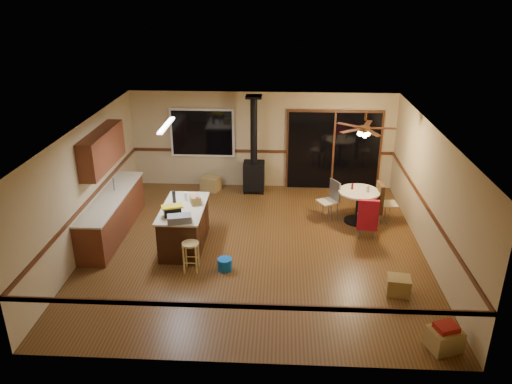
# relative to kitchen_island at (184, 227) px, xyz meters

# --- Properties ---
(floor) EXTENTS (7.00, 7.00, 0.00)m
(floor) POSITION_rel_kitchen_island_xyz_m (1.50, 0.00, -0.45)
(floor) COLOR #563518
(floor) RESTS_ON ground
(ceiling) EXTENTS (7.00, 7.00, 0.00)m
(ceiling) POSITION_rel_kitchen_island_xyz_m (1.50, 0.00, 2.15)
(ceiling) COLOR silver
(ceiling) RESTS_ON ground
(wall_back) EXTENTS (7.00, 0.00, 7.00)m
(wall_back) POSITION_rel_kitchen_island_xyz_m (1.50, 3.50, 0.85)
(wall_back) COLOR tan
(wall_back) RESTS_ON ground
(wall_front) EXTENTS (7.00, 0.00, 7.00)m
(wall_front) POSITION_rel_kitchen_island_xyz_m (1.50, -3.50, 0.85)
(wall_front) COLOR tan
(wall_front) RESTS_ON ground
(wall_left) EXTENTS (0.00, 7.00, 7.00)m
(wall_left) POSITION_rel_kitchen_island_xyz_m (-2.00, 0.00, 0.85)
(wall_left) COLOR tan
(wall_left) RESTS_ON ground
(wall_right) EXTENTS (0.00, 7.00, 7.00)m
(wall_right) POSITION_rel_kitchen_island_xyz_m (5.00, 0.00, 0.85)
(wall_right) COLOR tan
(wall_right) RESTS_ON ground
(chair_rail) EXTENTS (7.00, 7.00, 0.08)m
(chair_rail) POSITION_rel_kitchen_island_xyz_m (1.50, 0.00, 0.55)
(chair_rail) COLOR #482312
(chair_rail) RESTS_ON ground
(window) EXTENTS (1.72, 0.10, 1.32)m
(window) POSITION_rel_kitchen_island_xyz_m (-0.10, 3.45, 1.05)
(window) COLOR black
(window) RESTS_ON ground
(sliding_door) EXTENTS (2.52, 0.10, 2.10)m
(sliding_door) POSITION_rel_kitchen_island_xyz_m (3.40, 3.45, 0.60)
(sliding_door) COLOR black
(sliding_door) RESTS_ON ground
(lower_cabinets) EXTENTS (0.60, 3.00, 0.86)m
(lower_cabinets) POSITION_rel_kitchen_island_xyz_m (-1.70, 0.50, -0.02)
(lower_cabinets) COLOR #632C19
(lower_cabinets) RESTS_ON ground
(countertop) EXTENTS (0.64, 3.04, 0.04)m
(countertop) POSITION_rel_kitchen_island_xyz_m (-1.70, 0.50, 0.43)
(countertop) COLOR beige
(countertop) RESTS_ON lower_cabinets
(upper_cabinets) EXTENTS (0.35, 2.00, 0.80)m
(upper_cabinets) POSITION_rel_kitchen_island_xyz_m (-1.83, 0.70, 1.45)
(upper_cabinets) COLOR #632C19
(upper_cabinets) RESTS_ON ground
(kitchen_island) EXTENTS (0.88, 1.68, 0.90)m
(kitchen_island) POSITION_rel_kitchen_island_xyz_m (0.00, 0.00, 0.00)
(kitchen_island) COLOR black
(kitchen_island) RESTS_ON ground
(wood_stove) EXTENTS (0.55, 0.50, 2.52)m
(wood_stove) POSITION_rel_kitchen_island_xyz_m (1.30, 3.05, 0.28)
(wood_stove) COLOR black
(wood_stove) RESTS_ON ground
(ceiling_fan) EXTENTS (0.24, 0.24, 0.55)m
(ceiling_fan) POSITION_rel_kitchen_island_xyz_m (3.82, 1.36, 1.76)
(ceiling_fan) COLOR brown
(ceiling_fan) RESTS_ON ceiling
(fluorescent_strip) EXTENTS (0.10, 1.20, 0.04)m
(fluorescent_strip) POSITION_rel_kitchen_island_xyz_m (-0.30, 0.30, 2.11)
(fluorescent_strip) COLOR white
(fluorescent_strip) RESTS_ON ceiling
(toolbox_grey) EXTENTS (0.51, 0.36, 0.14)m
(toolbox_grey) POSITION_rel_kitchen_island_xyz_m (0.06, -0.69, 0.52)
(toolbox_grey) COLOR slate
(toolbox_grey) RESTS_ON kitchen_island
(toolbox_black) EXTENTS (0.38, 0.28, 0.19)m
(toolbox_black) POSITION_rel_kitchen_island_xyz_m (-0.13, -0.41, 0.54)
(toolbox_black) COLOR black
(toolbox_black) RESTS_ON kitchen_island
(toolbox_yellow_lid) EXTENTS (0.47, 0.35, 0.03)m
(toolbox_yellow_lid) POSITION_rel_kitchen_island_xyz_m (-0.13, -0.41, 0.65)
(toolbox_yellow_lid) COLOR gold
(toolbox_yellow_lid) RESTS_ON toolbox_black
(box_on_island) EXTENTS (0.28, 0.32, 0.18)m
(box_on_island) POSITION_rel_kitchen_island_xyz_m (0.23, 0.19, 0.54)
(box_on_island) COLOR olive
(box_on_island) RESTS_ON kitchen_island
(bottle_dark) EXTENTS (0.08, 0.08, 0.26)m
(bottle_dark) POSITION_rel_kitchen_island_xyz_m (-0.23, 0.24, 0.58)
(bottle_dark) COLOR black
(bottle_dark) RESTS_ON kitchen_island
(bottle_pink) EXTENTS (0.08, 0.08, 0.20)m
(bottle_pink) POSITION_rel_kitchen_island_xyz_m (0.28, 0.11, 0.55)
(bottle_pink) COLOR #D84C8C
(bottle_pink) RESTS_ON kitchen_island
(bottle_white) EXTENTS (0.07, 0.07, 0.19)m
(bottle_white) POSITION_rel_kitchen_island_xyz_m (-0.00, 0.35, 0.54)
(bottle_white) COLOR white
(bottle_white) RESTS_ON kitchen_island
(bar_stool) EXTENTS (0.40, 0.40, 0.60)m
(bar_stool) POSITION_rel_kitchen_island_xyz_m (0.30, -0.97, -0.15)
(bar_stool) COLOR #D8BE72
(bar_stool) RESTS_ON floor
(blue_bucket) EXTENTS (0.37, 0.37, 0.24)m
(blue_bucket) POSITION_rel_kitchen_island_xyz_m (0.95, -0.92, -0.33)
(blue_bucket) COLOR blue
(blue_bucket) RESTS_ON floor
(dining_table) EXTENTS (0.95, 0.95, 0.78)m
(dining_table) POSITION_rel_kitchen_island_xyz_m (3.82, 1.36, 0.08)
(dining_table) COLOR black
(dining_table) RESTS_ON ground
(glass_red) EXTENTS (0.06, 0.06, 0.14)m
(glass_red) POSITION_rel_kitchen_island_xyz_m (3.67, 1.46, 0.40)
(glass_red) COLOR #590C14
(glass_red) RESTS_ON dining_table
(glass_cream) EXTENTS (0.07, 0.07, 0.15)m
(glass_cream) POSITION_rel_kitchen_island_xyz_m (4.00, 1.31, 0.40)
(glass_cream) COLOR beige
(glass_cream) RESTS_ON dining_table
(chair_left) EXTENTS (0.55, 0.55, 0.51)m
(chair_left) POSITION_rel_kitchen_island_xyz_m (3.21, 1.51, 0.14)
(chair_left) COLOR #BCB38C
(chair_left) RESTS_ON ground
(chair_near) EXTENTS (0.46, 0.50, 0.70)m
(chair_near) POSITION_rel_kitchen_island_xyz_m (3.90, 0.48, 0.14)
(chair_near) COLOR #BCB38C
(chair_near) RESTS_ON ground
(chair_right) EXTENTS (0.48, 0.44, 0.70)m
(chair_right) POSITION_rel_kitchen_island_xyz_m (4.34, 1.40, 0.14)
(chair_right) COLOR #BCB38C
(chair_right) RESTS_ON ground
(box_under_window) EXTENTS (0.58, 0.53, 0.38)m
(box_under_window) POSITION_rel_kitchen_island_xyz_m (0.13, 3.10, -0.26)
(box_under_window) COLOR olive
(box_under_window) RESTS_ON floor
(box_corner_a) EXTENTS (0.57, 0.53, 0.36)m
(box_corner_a) POSITION_rel_kitchen_island_xyz_m (4.56, -3.02, -0.28)
(box_corner_a) COLOR olive
(box_corner_a) RESTS_ON floor
(box_corner_b) EXTENTS (0.46, 0.41, 0.33)m
(box_corner_b) POSITION_rel_kitchen_island_xyz_m (4.17, -1.56, -0.29)
(box_corner_b) COLOR olive
(box_corner_b) RESTS_ON floor
(box_small_red) EXTENTS (0.39, 0.36, 0.09)m
(box_small_red) POSITION_rel_kitchen_island_xyz_m (4.56, -3.02, -0.05)
(box_small_red) COLOR maroon
(box_small_red) RESTS_ON box_corner_a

